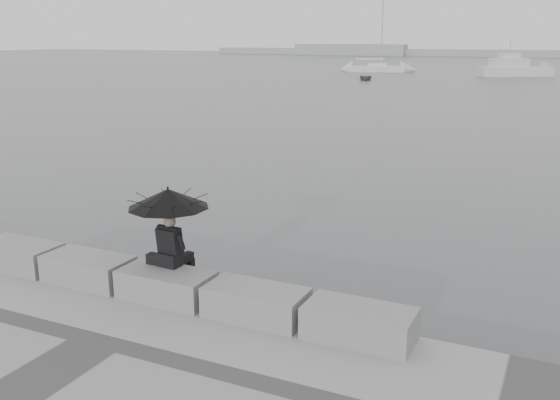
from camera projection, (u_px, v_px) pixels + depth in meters
The scene contains 12 objects.
ground at pixel (183, 315), 11.08m from camera, with size 360.00×360.00×0.00m, color #4B4E51.
stone_block_far_left at pixel (20, 256), 11.91m from camera, with size 1.60×0.80×0.50m, color gray.
stone_block_left at pixel (88, 269), 11.21m from camera, with size 1.60×0.80×0.50m, color gray.
stone_block_centre at pixel (167, 285), 10.50m from camera, with size 1.60×0.80×0.50m, color gray.
stone_block_right at pixel (256, 303), 9.80m from camera, with size 1.60×0.80×0.50m, color gray.
stone_block_far_right at pixel (359, 324), 9.09m from camera, with size 1.60×0.80×0.50m, color gray.
seated_person at pixel (168, 207), 10.44m from camera, with size 1.38×1.38×1.39m.
bag at pixel (155, 259), 10.74m from camera, with size 0.28×0.16×0.18m, color black.
distant_landmass at pixel (519, 53), 149.19m from camera, with size 180.00×8.00×2.80m.
sailboat_left at pixel (377, 68), 86.84m from camera, with size 7.97×4.43×12.90m.
motor_cruiser at pixel (515, 69), 77.14m from camera, with size 9.08×6.48×4.50m.
dinghy at pixel (365, 77), 70.90m from camera, with size 3.26×1.38×0.55m, color slate.
Camera 1 is at (5.93, -8.47, 4.81)m, focal length 40.00 mm.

